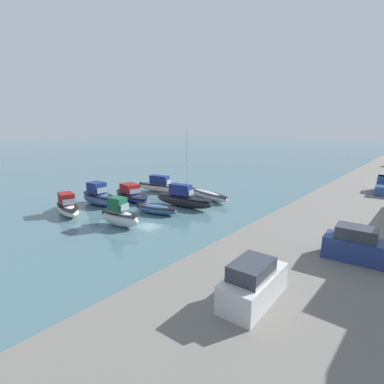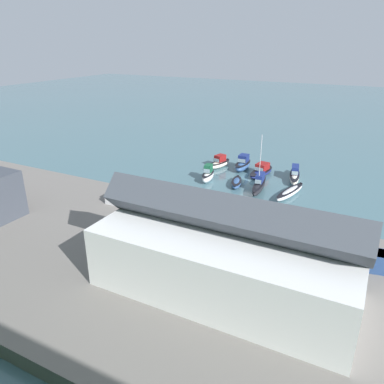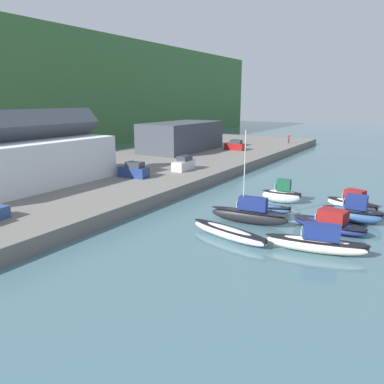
{
  "view_description": "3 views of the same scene",
  "coord_description": "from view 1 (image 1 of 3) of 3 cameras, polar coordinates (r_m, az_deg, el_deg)",
  "views": [
    {
      "loc": [
        23.29,
        26.17,
        9.93
      ],
      "look_at": [
        -1.58,
        5.48,
        2.36
      ],
      "focal_mm": 28.0,
      "sensor_mm": 36.0,
      "label": 1
    },
    {
      "loc": [
        -18.53,
        57.15,
        22.33
      ],
      "look_at": [
        4.35,
        12.92,
        1.97
      ],
      "focal_mm": 35.0,
      "sensor_mm": 36.0,
      "label": 2
    },
    {
      "loc": [
        -35.64,
        -10.71,
        12.07
      ],
      "look_at": [
        0.51,
        11.83,
        1.42
      ],
      "focal_mm": 35.0,
      "sensor_mm": 36.0,
      "label": 3
    }
  ],
  "objects": [
    {
      "name": "ground_plane",
      "position": [
        36.41,
        -8.26,
        -2.8
      ],
      "size": [
        320.0,
        320.0,
        0.0
      ],
      "primitive_type": "plane",
      "color": "#476B75"
    },
    {
      "name": "moored_boat_0",
      "position": [
        39.63,
        2.77,
        -0.5
      ],
      "size": [
        3.26,
        8.3,
        1.07
      ],
      "rotation": [
        0.0,
        0.0,
        -0.22
      ],
      "color": "silver",
      "rests_on": "ground_plane"
    },
    {
      "name": "moored_boat_1",
      "position": [
        35.77,
        -1.77,
        -1.27
      ],
      "size": [
        2.38,
        8.07,
        9.19
      ],
      "rotation": [
        0.0,
        0.0,
        0.12
      ],
      "color": "black",
      "rests_on": "ground_plane"
    },
    {
      "name": "moored_boat_2",
      "position": [
        33.4,
        -6.75,
        -3.26
      ],
      "size": [
        2.9,
        5.31,
        0.99
      ],
      "rotation": [
        0.0,
        0.0,
        0.27
      ],
      "color": "#33568E",
      "rests_on": "ground_plane"
    },
    {
      "name": "moored_boat_3",
      "position": [
        30.01,
        -13.64,
        -4.4
      ],
      "size": [
        2.23,
        4.76,
        2.87
      ],
      "rotation": [
        0.0,
        0.0,
        0.14
      ],
      "color": "silver",
      "rests_on": "ground_plane"
    },
    {
      "name": "moored_boat_4",
      "position": [
        43.57,
        -5.83,
        1.1
      ],
      "size": [
        3.24,
        8.28,
        2.42
      ],
      "rotation": [
        0.0,
        0.0,
        0.21
      ],
      "color": "white",
      "rests_on": "ground_plane"
    },
    {
      "name": "moored_boat_5",
      "position": [
        39.68,
        -11.49,
        -0.48
      ],
      "size": [
        3.56,
        7.31,
        2.12
      ],
      "rotation": [
        0.0,
        0.0,
        -0.17
      ],
      "color": "navy",
      "rests_on": "ground_plane"
    },
    {
      "name": "moored_boat_6",
      "position": [
        38.47,
        -17.41,
        -0.83
      ],
      "size": [
        2.32,
        5.81,
        2.78
      ],
      "rotation": [
        0.0,
        0.0,
        0.02
      ],
      "color": "#33568E",
      "rests_on": "ground_plane"
    },
    {
      "name": "moored_boat_7",
      "position": [
        35.74,
        -22.62,
        -2.6
      ],
      "size": [
        3.4,
        6.01,
        2.35
      ],
      "rotation": [
        0.0,
        0.0,
        -0.28
      ],
      "color": "white",
      "rests_on": "ground_plane"
    },
    {
      "name": "parked_car_1",
      "position": [
        15.25,
        11.57,
        -16.74
      ],
      "size": [
        4.28,
        1.99,
        2.16
      ],
      "rotation": [
        0.0,
        0.0,
        1.62
      ],
      "color": "silver",
      "rests_on": "quay_promenade"
    },
    {
      "name": "parked_car_3",
      "position": [
        21.58,
        29.28,
        -9.05
      ],
      "size": [
        2.17,
        4.34,
        2.16
      ],
      "rotation": [
        0.0,
        0.0,
        0.09
      ],
      "color": "navy",
      "rests_on": "quay_promenade"
    }
  ]
}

